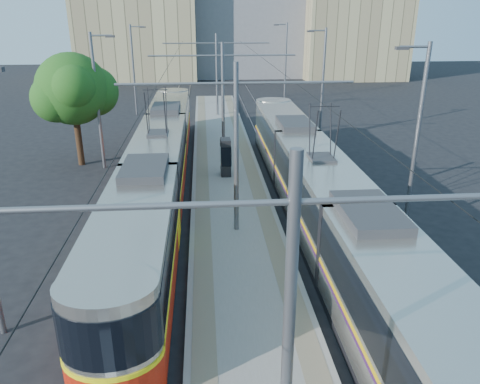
{
  "coord_description": "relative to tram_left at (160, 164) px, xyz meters",
  "views": [
    {
      "loc": [
        -1.28,
        -10.19,
        9.09
      ],
      "look_at": [
        0.24,
        9.05,
        1.6
      ],
      "focal_mm": 35.0,
      "sensor_mm": 36.0,
      "label": 1
    }
  ],
  "objects": [
    {
      "name": "building_centre",
      "position": [
        9.6,
        50.91,
        7.02
      ],
      "size": [
        18.36,
        14.28,
        17.43
      ],
      "color": "slate",
      "rests_on": "ground"
    },
    {
      "name": "ground",
      "position": [
        3.6,
        -13.09,
        -1.71
      ],
      "size": [
        160.0,
        160.0,
        0.0
      ],
      "primitive_type": "plane",
      "color": "black",
      "rests_on": "ground"
    },
    {
      "name": "shelter",
      "position": [
        3.5,
        2.1,
        -0.3
      ],
      "size": [
        0.62,
        0.97,
        2.12
      ],
      "rotation": [
        0.0,
        0.0,
        0.03
      ],
      "color": "black",
      "rests_on": "platform"
    },
    {
      "name": "building_right",
      "position": [
        23.6,
        44.91,
        3.91
      ],
      "size": [
        14.28,
        10.2,
        11.21
      ],
      "color": "tan",
      "rests_on": "ground"
    },
    {
      "name": "building_left",
      "position": [
        -6.4,
        46.91,
        5.36
      ],
      "size": [
        16.32,
        12.24,
        14.12
      ],
      "color": "tan",
      "rests_on": "ground"
    },
    {
      "name": "street_lamps",
      "position": [
        3.6,
        7.91,
        2.47
      ],
      "size": [
        15.18,
        38.22,
        8.0
      ],
      "color": "slate",
      "rests_on": "ground"
    },
    {
      "name": "tram_left",
      "position": [
        0.0,
        0.0,
        0.0
      ],
      "size": [
        2.43,
        29.91,
        5.5
      ],
      "color": "black",
      "rests_on": "ground"
    },
    {
      "name": "tram_right",
      "position": [
        7.2,
        -4.83,
        0.15
      ],
      "size": [
        2.43,
        29.69,
        5.5
      ],
      "color": "black",
      "rests_on": "ground"
    },
    {
      "name": "platform",
      "position": [
        3.6,
        3.91,
        -1.56
      ],
      "size": [
        4.0,
        50.0,
        0.3
      ],
      "primitive_type": "cube",
      "color": "gray",
      "rests_on": "ground"
    },
    {
      "name": "rails",
      "position": [
        3.6,
        3.91,
        -1.69
      ],
      "size": [
        8.71,
        70.0,
        0.03
      ],
      "color": "gray",
      "rests_on": "ground"
    },
    {
      "name": "tree",
      "position": [
        -5.18,
        5.88,
        2.94
      ],
      "size": [
        4.73,
        4.37,
        6.87
      ],
      "color": "#382314",
      "rests_on": "ground"
    },
    {
      "name": "tactile_strip_right",
      "position": [
        5.05,
        3.91,
        -1.4
      ],
      "size": [
        0.7,
        50.0,
        0.01
      ],
      "primitive_type": "cube",
      "color": "gray",
      "rests_on": "platform"
    },
    {
      "name": "tactile_strip_left",
      "position": [
        2.15,
        3.91,
        -1.4
      ],
      "size": [
        0.7,
        50.0,
        0.01
      ],
      "primitive_type": "cube",
      "color": "gray",
      "rests_on": "platform"
    },
    {
      "name": "catenary",
      "position": [
        3.6,
        1.07,
        2.82
      ],
      "size": [
        9.2,
        70.0,
        7.0
      ],
      "color": "slate",
      "rests_on": "platform"
    }
  ]
}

